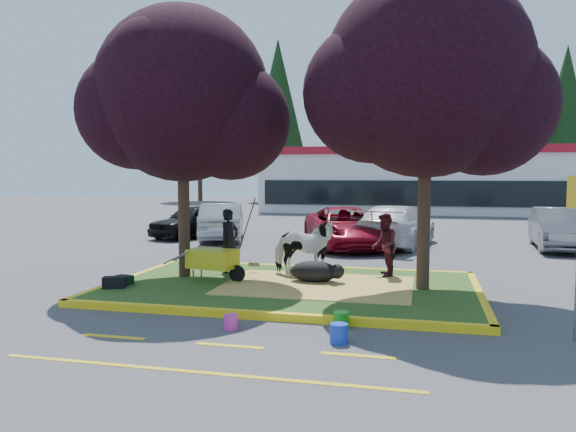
% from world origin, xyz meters
% --- Properties ---
extents(ground, '(90.00, 90.00, 0.00)m').
position_xyz_m(ground, '(0.00, 0.00, 0.00)').
color(ground, '#424244').
rests_on(ground, ground).
extents(median_island, '(8.00, 5.00, 0.15)m').
position_xyz_m(median_island, '(0.00, 0.00, 0.07)').
color(median_island, '#254916').
rests_on(median_island, ground).
extents(curb_near, '(8.30, 0.16, 0.15)m').
position_xyz_m(curb_near, '(0.00, -2.58, 0.07)').
color(curb_near, yellow).
rests_on(curb_near, ground).
extents(curb_far, '(8.30, 0.16, 0.15)m').
position_xyz_m(curb_far, '(0.00, 2.58, 0.07)').
color(curb_far, yellow).
rests_on(curb_far, ground).
extents(curb_left, '(0.16, 5.30, 0.15)m').
position_xyz_m(curb_left, '(-4.08, 0.00, 0.07)').
color(curb_left, yellow).
rests_on(curb_left, ground).
extents(curb_right, '(0.16, 5.30, 0.15)m').
position_xyz_m(curb_right, '(4.08, 0.00, 0.07)').
color(curb_right, yellow).
rests_on(curb_right, ground).
extents(straw_bedding, '(4.20, 3.00, 0.01)m').
position_xyz_m(straw_bedding, '(0.60, 0.00, 0.15)').
color(straw_bedding, '#E1C75C').
rests_on(straw_bedding, median_island).
extents(tree_purple_left, '(5.06, 4.20, 6.51)m').
position_xyz_m(tree_purple_left, '(-2.78, 0.38, 4.36)').
color(tree_purple_left, black).
rests_on(tree_purple_left, median_island).
extents(tree_purple_right, '(5.30, 4.40, 6.82)m').
position_xyz_m(tree_purple_right, '(2.92, 0.18, 4.56)').
color(tree_purple_right, black).
rests_on(tree_purple_right, median_island).
extents(fire_lane_stripe_a, '(1.10, 0.12, 0.01)m').
position_xyz_m(fire_lane_stripe_a, '(-2.00, -4.20, 0.00)').
color(fire_lane_stripe_a, yellow).
rests_on(fire_lane_stripe_a, ground).
extents(fire_lane_stripe_b, '(1.10, 0.12, 0.01)m').
position_xyz_m(fire_lane_stripe_b, '(0.00, -4.20, 0.00)').
color(fire_lane_stripe_b, yellow).
rests_on(fire_lane_stripe_b, ground).
extents(fire_lane_stripe_c, '(1.10, 0.12, 0.01)m').
position_xyz_m(fire_lane_stripe_c, '(2.00, -4.20, 0.00)').
color(fire_lane_stripe_c, yellow).
rests_on(fire_lane_stripe_c, ground).
extents(fire_lane_long, '(6.00, 0.10, 0.01)m').
position_xyz_m(fire_lane_long, '(0.00, -5.40, 0.00)').
color(fire_lane_long, yellow).
rests_on(fire_lane_long, ground).
extents(retail_building, '(20.40, 8.40, 4.40)m').
position_xyz_m(retail_building, '(2.00, 27.98, 2.25)').
color(retail_building, silver).
rests_on(retail_building, ground).
extents(treeline, '(46.58, 7.80, 14.63)m').
position_xyz_m(treeline, '(1.23, 37.61, 7.73)').
color(treeline, black).
rests_on(treeline, ground).
extents(cow, '(1.79, 1.06, 1.42)m').
position_xyz_m(cow, '(0.05, 0.95, 0.86)').
color(cow, white).
rests_on(cow, median_island).
extents(calf, '(1.26, 0.91, 0.49)m').
position_xyz_m(calf, '(0.44, 0.38, 0.40)').
color(calf, black).
rests_on(calf, median_island).
extents(handler, '(0.59, 0.69, 1.61)m').
position_xyz_m(handler, '(-1.90, 1.16, 0.96)').
color(handler, black).
rests_on(handler, median_island).
extents(visitor_a, '(0.65, 0.81, 1.55)m').
position_xyz_m(visitor_a, '(1.98, 1.45, 0.93)').
color(visitor_a, '#3F121A').
rests_on(visitor_a, median_island).
extents(visitor_b, '(0.38, 0.70, 1.13)m').
position_xyz_m(visitor_b, '(2.12, 1.54, 0.72)').
color(visitor_b, black).
rests_on(visitor_b, median_island).
extents(wheelbarrow, '(1.98, 0.88, 0.75)m').
position_xyz_m(wheelbarrow, '(-1.88, -0.04, 0.66)').
color(wheelbarrow, black).
rests_on(wheelbarrow, median_island).
extents(gear_bag_dark, '(0.55, 0.43, 0.25)m').
position_xyz_m(gear_bag_dark, '(-3.70, -1.32, 0.27)').
color(gear_bag_dark, black).
rests_on(gear_bag_dark, median_island).
extents(gear_bag_green, '(0.42, 0.30, 0.21)m').
position_xyz_m(gear_bag_green, '(-3.70, -0.91, 0.25)').
color(gear_bag_green, black).
rests_on(gear_bag_green, median_island).
extents(bucket_green, '(0.32, 0.32, 0.29)m').
position_xyz_m(bucket_green, '(1.55, -2.80, 0.15)').
color(bucket_green, '#199B17').
rests_on(bucket_green, ground).
extents(bucket_pink, '(0.31, 0.31, 0.26)m').
position_xyz_m(bucket_pink, '(-0.28, -3.33, 0.13)').
color(bucket_pink, '#E532AA').
rests_on(bucket_pink, ground).
extents(bucket_blue, '(0.34, 0.34, 0.31)m').
position_xyz_m(bucket_blue, '(1.63, -3.66, 0.16)').
color(bucket_blue, blue).
rests_on(bucket_blue, ground).
extents(car_black, '(3.01, 4.35, 1.37)m').
position_xyz_m(car_black, '(-6.44, 9.43, 0.69)').
color(car_black, black).
rests_on(car_black, ground).
extents(car_silver, '(2.78, 4.73, 1.47)m').
position_xyz_m(car_silver, '(-4.94, 8.83, 0.74)').
color(car_silver, '#979A9F').
rests_on(car_silver, ground).
extents(car_red, '(4.11, 5.75, 1.45)m').
position_xyz_m(car_red, '(0.20, 7.74, 0.73)').
color(car_red, maroon).
rests_on(car_red, ground).
extents(car_white, '(3.07, 5.51, 1.51)m').
position_xyz_m(car_white, '(1.91, 8.48, 0.75)').
color(car_white, silver).
rests_on(car_white, ground).
extents(car_grey, '(1.79, 4.49, 1.45)m').
position_xyz_m(car_grey, '(7.49, 8.94, 0.73)').
color(car_grey, '#5B5D63').
rests_on(car_grey, ground).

